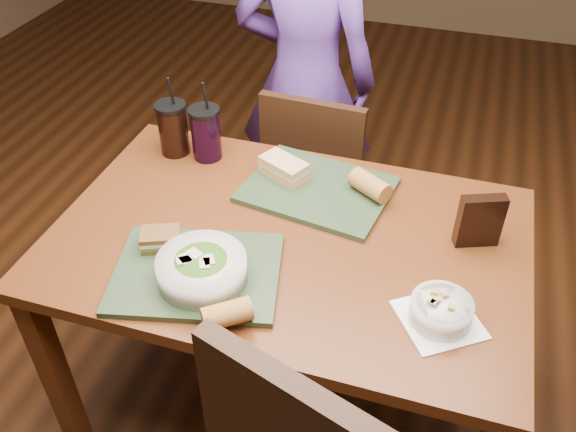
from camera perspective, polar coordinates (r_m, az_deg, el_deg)
The scene contains 15 objects.
ground at distance 2.25m, azimuth 0.00°, elevation -16.42°, with size 6.00×6.00×0.00m, color #381C0B.
dining_table at distance 1.75m, azimuth 0.00°, elevation -4.09°, with size 1.30×0.85×0.75m.
chair_far at distance 2.35m, azimuth 2.67°, elevation 3.41°, with size 0.40×0.40×0.87m.
diner at distance 2.43m, azimuth 1.64°, elevation 12.51°, with size 0.56×0.37×1.53m, color #55328B.
tray_near at distance 1.58m, azimuth -8.52°, elevation -5.33°, with size 0.42×0.32×0.02m, color #293C23.
tray_far at distance 1.84m, azimuth 2.77°, elevation 2.49°, with size 0.42×0.32×0.02m, color #293C23.
salad_bowl at distance 1.53m, azimuth -8.08°, elevation -4.80°, with size 0.22×0.22×0.07m.
soup_bowl at distance 1.49m, azimuth 14.13°, elevation -8.58°, with size 0.25×0.25×0.07m.
sandwich_near at distance 1.64m, azimuth -11.79°, elevation -2.13°, with size 0.12×0.11×0.05m.
sandwich_far at distance 1.86m, azimuth -0.40°, elevation 4.49°, with size 0.16×0.13×0.06m.
baguette_near at distance 1.42m, azimuth -5.73°, elevation -9.10°, with size 0.06×0.06×0.11m, color #AD7533.
baguette_far at distance 1.80m, azimuth 7.68°, elevation 2.86°, with size 0.06×0.06×0.12m, color #AD7533.
cup_cola at distance 2.01m, azimuth -10.71°, elevation 8.07°, with size 0.10×0.10×0.27m.
cup_berry at distance 1.97m, azimuth -7.69°, elevation 7.70°, with size 0.10×0.10×0.27m.
chip_bag at distance 1.69m, azimuth 17.50°, elevation -0.44°, with size 0.12×0.04×0.15m, color black.
Camera 1 is at (0.38, -1.21, 1.86)m, focal length 38.00 mm.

